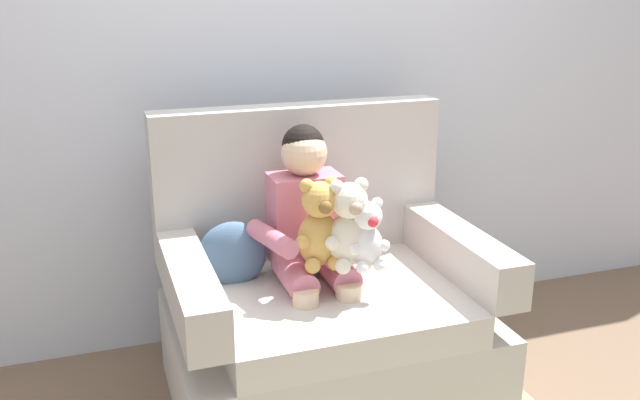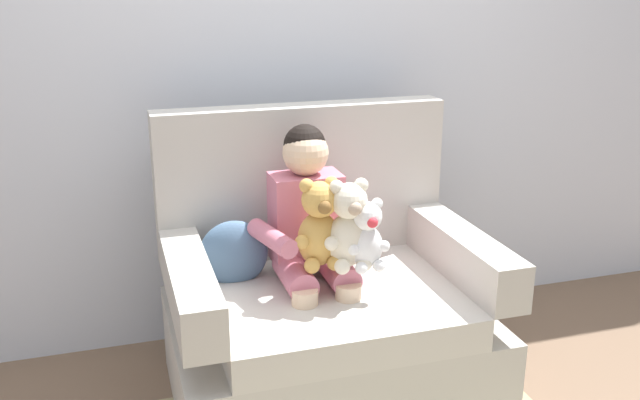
% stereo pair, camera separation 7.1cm
% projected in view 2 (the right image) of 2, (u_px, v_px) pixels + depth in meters
% --- Properties ---
extents(ground_plane, '(8.00, 8.00, 0.00)m').
position_uv_depth(ground_plane, '(328.00, 395.00, 2.73)').
color(ground_plane, brown).
extents(back_wall, '(6.00, 0.10, 2.60)m').
position_uv_depth(back_wall, '(280.00, 41.00, 2.96)').
color(back_wall, silver).
rests_on(back_wall, ground).
extents(armchair, '(1.17, 0.86, 1.08)m').
position_uv_depth(armchair, '(324.00, 311.00, 2.68)').
color(armchair, '#BCB7AD').
rests_on(armchair, ground).
extents(seated_child, '(0.45, 0.39, 0.82)m').
position_uv_depth(seated_child, '(311.00, 227.00, 2.57)').
color(seated_child, '#C66B7F').
rests_on(seated_child, armchair).
extents(plush_honey, '(0.19, 0.16, 0.33)m').
position_uv_depth(plush_honey, '(319.00, 226.00, 2.43)').
color(plush_honey, gold).
rests_on(plush_honey, armchair).
extents(plush_cream, '(0.19, 0.16, 0.33)m').
position_uv_depth(plush_cream, '(349.00, 227.00, 2.42)').
color(plush_cream, silver).
rests_on(plush_cream, armchair).
extents(plush_white, '(0.15, 0.12, 0.26)m').
position_uv_depth(plush_white, '(367.00, 237.00, 2.42)').
color(plush_white, white).
rests_on(plush_white, armchair).
extents(throw_pillow, '(0.26, 0.13, 0.26)m').
position_uv_depth(throw_pillow, '(234.00, 254.00, 2.61)').
color(throw_pillow, slate).
rests_on(throw_pillow, armchair).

